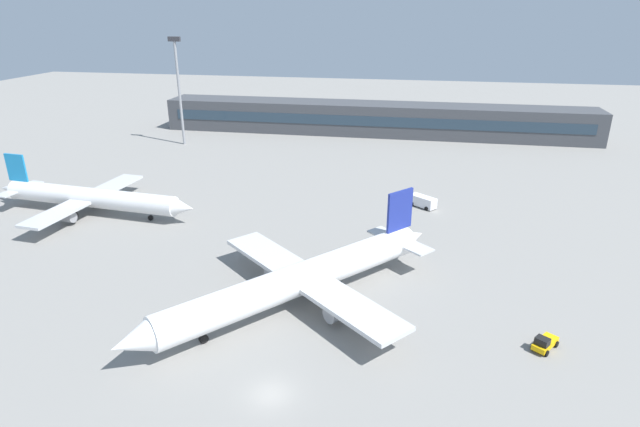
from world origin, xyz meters
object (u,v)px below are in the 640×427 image
baggage_tug_yellow (544,343)px  floodlight_tower_west (179,84)px  airplane_mid (92,198)px  service_van_white (423,201)px  airplane_near (298,280)px

baggage_tug_yellow → floodlight_tower_west: bearing=134.6°
airplane_mid → service_van_white: bearing=14.0°
airplane_mid → baggage_tug_yellow: 76.81m
baggage_tug_yellow → floodlight_tower_west: 111.74m
airplane_mid → baggage_tug_yellow: size_ratio=10.71×
airplane_near → floodlight_tower_west: size_ratio=1.31×
airplane_mid → service_van_white: 60.37m
baggage_tug_yellow → airplane_near: bearing=171.9°
baggage_tug_yellow → floodlight_tower_west: size_ratio=0.14×
baggage_tug_yellow → floodlight_tower_west: (-77.73, 78.80, 15.28)m
service_van_white → airplane_mid: bearing=-166.0°
airplane_mid → service_van_white: size_ratio=7.61×
airplane_near → service_van_white: airplane_near is taller
airplane_mid → baggage_tug_yellow: (71.75, -27.30, -2.26)m
floodlight_tower_west → airplane_near: bearing=-56.6°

